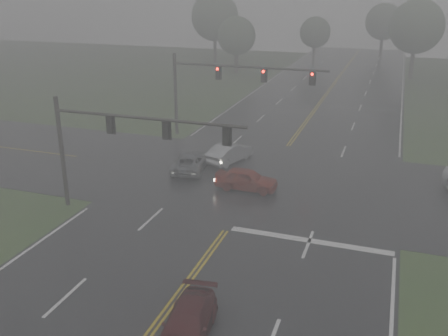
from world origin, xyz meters
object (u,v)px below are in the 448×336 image
at_px(sedan_silver, 229,162).
at_px(signal_gantry_near, 112,136).
at_px(signal_gantry_far, 220,81).
at_px(car_grey, 191,170).
at_px(sedan_red, 246,189).

xyz_separation_m(sedan_silver, signal_gantry_near, (-3.36, -10.53, 4.67)).
height_order(sedan_silver, signal_gantry_far, signal_gantry_far).
distance_m(sedan_silver, signal_gantry_far, 8.02).
relative_size(sedan_silver, car_grey, 0.94).
bearing_deg(car_grey, signal_gantry_far, -95.10).
relative_size(car_grey, signal_gantry_far, 0.35).
bearing_deg(car_grey, sedan_silver, -137.78).
bearing_deg(sedan_red, car_grey, 66.11).
xyz_separation_m(sedan_red, signal_gantry_near, (-6.09, -5.83, 4.67)).
bearing_deg(signal_gantry_far, signal_gantry_near, -92.28).
distance_m(car_grey, signal_gantry_near, 9.28).
xyz_separation_m(signal_gantry_near, signal_gantry_far, (0.64, 16.16, 0.35)).
relative_size(sedan_silver, signal_gantry_near, 0.38).
height_order(sedan_red, car_grey, sedan_red).
relative_size(car_grey, signal_gantry_near, 0.40).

